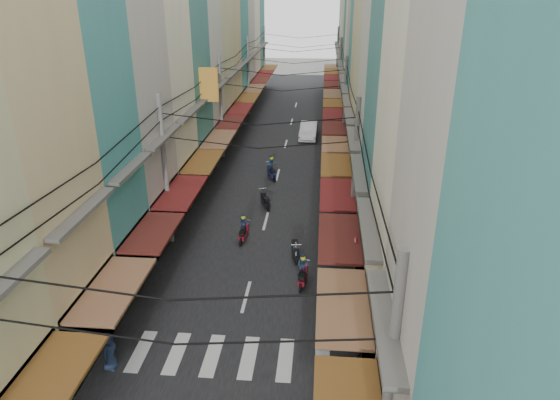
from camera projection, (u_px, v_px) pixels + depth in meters
The scene contains 15 objects.
ground at pixel (252, 274), 24.52m from camera, with size 160.00×160.00×0.00m, color slate.
road at pixel (284, 151), 42.82m from camera, with size 10.00×80.00×0.02m, color black.
sidewalk_left at pixel (210, 149), 43.33m from camera, with size 3.00×80.00×0.06m, color gray.
sidewalk_right at pixel (360, 152), 42.30m from camera, with size 3.00×80.00×0.06m, color gray.
crosswalk at pixel (231, 356), 19.02m from camera, with size 7.55×2.40×0.01m.
building_row_left at pixel (173, 34), 36.45m from camera, with size 7.80×67.67×23.70m.
building_row_right at pixel (392, 42), 35.23m from camera, with size 7.80×68.98×22.59m.
utility_poles at pixel (279, 84), 35.66m from camera, with size 10.20×66.13×8.20m.
white_car at pixel (308, 138), 46.45m from camera, with size 5.13×2.01×1.81m, color silver.
bicycle at pixel (400, 318), 21.24m from camera, with size 0.61×1.62×1.12m, color black.
moving_scooters at pixel (274, 216), 29.46m from camera, with size 3.92×15.71×1.81m.
parked_scooters at pixel (333, 320), 20.34m from camera, with size 12.80×14.82×1.01m.
pedestrians at pixel (160, 242), 25.41m from camera, with size 12.53×17.91×2.21m.
market_umbrella at pixel (389, 282), 20.17m from camera, with size 2.14×2.14×2.26m.
traffic_sign at pixel (355, 254), 21.47m from camera, with size 0.10×0.71×3.23m.
Camera 1 is at (3.18, -20.90, 13.01)m, focal length 32.00 mm.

